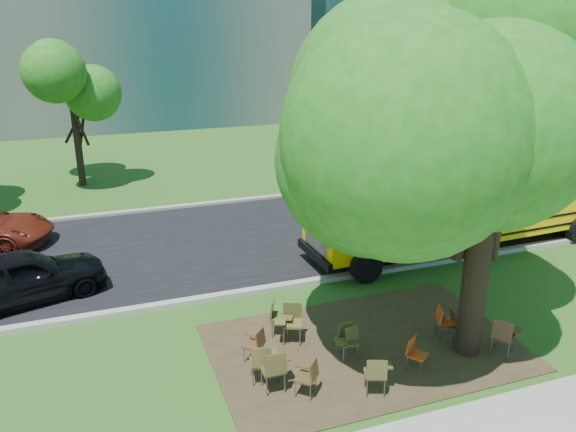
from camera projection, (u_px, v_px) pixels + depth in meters
name	position (u px, v px, depth m)	size (l,w,h in m)	color
ground	(317.00, 344.00, 13.11)	(160.00, 160.00, 0.00)	#285219
dirt_patch	(365.00, 347.00, 12.98)	(7.00, 4.50, 0.03)	#382819
asphalt_road	(239.00, 239.00, 19.33)	(80.00, 8.00, 0.04)	black
kerb_near	(276.00, 287.00, 15.75)	(80.00, 0.25, 0.14)	gray
kerb_far	(213.00, 203.00, 22.95)	(80.00, 0.25, 0.14)	gray
bg_tree_2	(71.00, 92.00, 24.35)	(4.80, 4.80, 6.62)	black
bg_tree_3	(362.00, 68.00, 26.43)	(5.60, 5.60, 7.84)	black
bg_tree_4	(513.00, 79.00, 28.31)	(5.00, 5.00, 6.85)	black
main_tree	(494.00, 123.00, 11.09)	(7.20, 7.20, 8.86)	black
school_bus	(491.00, 195.00, 18.61)	(11.82, 3.11, 2.86)	#F7B307
chair_0	(275.00, 367.00, 11.25)	(0.63, 0.56, 0.96)	#41391C
chair_1	(262.00, 359.00, 11.54)	(0.67, 0.54, 0.91)	brown
chair_2	(309.00, 374.00, 11.16)	(0.56, 0.71, 0.82)	#4A341A
chair_3	(347.00, 337.00, 12.44)	(0.59, 0.49, 0.83)	#43411D
chair_4	(377.00, 372.00, 11.16)	(0.71, 0.55, 0.89)	#423C1C
chair_5	(415.00, 352.00, 11.96)	(0.52, 0.65, 0.77)	#AB3C12
chair_6	(448.00, 321.00, 13.16)	(0.48, 0.62, 0.79)	#51341D
chair_7	(504.00, 333.00, 12.47)	(0.80, 0.63, 0.94)	#52301D
chair_8	(256.00, 342.00, 12.29)	(0.56, 0.70, 0.82)	#50311C
chair_9	(291.00, 319.00, 13.06)	(0.77, 0.61, 0.96)	brown
chair_10	(278.00, 314.00, 13.29)	(0.61, 0.77, 0.95)	#49431F
chair_11	(349.00, 336.00, 12.55)	(0.53, 0.57, 0.78)	#4B4320
chair_12	(444.00, 320.00, 13.19)	(0.50, 0.64, 0.82)	#DA4317
black_car	(22.00, 277.00, 14.86)	(1.73, 4.29, 1.46)	black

